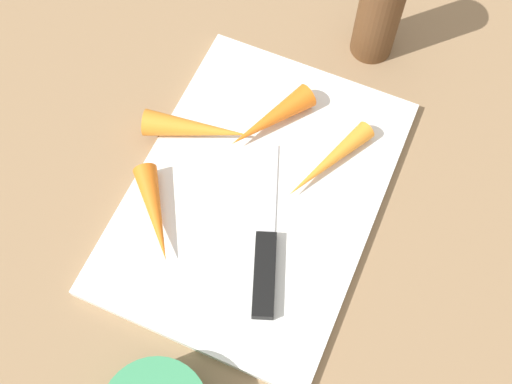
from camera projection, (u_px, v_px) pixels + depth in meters
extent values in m
plane|color=#8C6D4C|center=(256.00, 197.00, 0.71)|extent=(1.40, 1.40, 0.00)
cube|color=white|center=(256.00, 194.00, 0.71)|extent=(0.36, 0.26, 0.01)
cube|color=#B7B7BC|center=(269.00, 189.00, 0.70)|extent=(0.11, 0.06, 0.00)
cube|color=black|center=(264.00, 275.00, 0.66)|extent=(0.09, 0.05, 0.01)
cone|color=orange|center=(271.00, 119.00, 0.73)|extent=(0.11, 0.08, 0.03)
cone|color=orange|center=(197.00, 129.00, 0.72)|extent=(0.06, 0.12, 0.03)
cone|color=orange|center=(329.00, 162.00, 0.71)|extent=(0.12, 0.07, 0.02)
cone|color=orange|center=(155.00, 213.00, 0.68)|extent=(0.10, 0.09, 0.03)
cylinder|color=brown|center=(381.00, 5.00, 0.73)|extent=(0.05, 0.05, 0.16)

